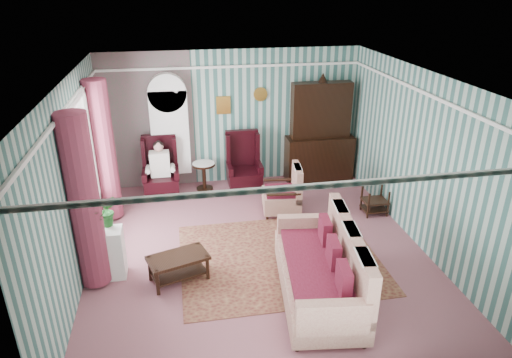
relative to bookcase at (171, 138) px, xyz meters
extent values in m
plane|color=#95565D|center=(1.35, -2.84, -1.12)|extent=(6.00, 6.00, 0.00)
cube|color=#386660|center=(1.35, 0.16, 0.33)|extent=(5.50, 0.02, 2.90)
cube|color=#386660|center=(1.35, -5.84, 0.33)|extent=(5.50, 0.02, 2.90)
cube|color=#386660|center=(-1.40, -2.84, 0.33)|extent=(0.02, 6.00, 2.90)
cube|color=#386660|center=(4.10, -2.84, 0.33)|extent=(0.02, 6.00, 2.90)
cube|color=silver|center=(1.35, -2.84, 1.78)|extent=(5.50, 6.00, 0.02)
cube|color=#944B66|center=(-0.45, 0.15, 0.33)|extent=(1.90, 0.01, 2.90)
cube|color=white|center=(1.35, -2.84, 1.43)|extent=(5.50, 6.00, 0.05)
cube|color=white|center=(-1.37, -2.24, 0.43)|extent=(0.04, 1.50, 1.90)
cylinder|color=brown|center=(-1.20, -3.29, 0.23)|extent=(0.44, 0.44, 2.60)
cylinder|color=brown|center=(-1.20, -1.19, 0.23)|extent=(0.44, 0.44, 2.60)
cube|color=#B88531|center=(1.15, 0.13, 0.63)|extent=(0.30, 0.03, 0.38)
cube|color=silver|center=(0.00, 0.00, 0.00)|extent=(0.80, 0.28, 2.24)
cube|color=black|center=(3.25, -0.12, 0.06)|extent=(1.50, 0.56, 2.36)
cube|color=black|center=(-0.25, -0.39, -0.50)|extent=(0.76, 0.80, 1.25)
cube|color=black|center=(1.50, -0.39, -0.50)|extent=(0.76, 0.80, 1.25)
cylinder|color=black|center=(0.65, -0.24, -0.82)|extent=(0.50, 0.50, 0.60)
cube|color=black|center=(3.82, -1.94, -0.85)|extent=(0.45, 0.38, 0.54)
cube|color=white|center=(-1.05, -3.14, -0.72)|extent=(0.55, 0.35, 0.80)
cube|color=#551C1D|center=(1.65, -3.14, -1.11)|extent=(3.20, 2.60, 0.01)
cube|color=beige|center=(1.96, -4.21, -0.59)|extent=(1.24, 2.38, 1.06)
cube|color=beige|center=(2.05, -1.56, -0.68)|extent=(0.95, 0.88, 0.88)
cube|color=black|center=(0.02, -3.44, -0.91)|extent=(0.99, 0.74, 0.42)
imported|color=#225019|center=(-1.14, -3.27, -0.09)|extent=(0.48, 0.44, 0.47)
imported|color=#215119|center=(-0.95, -2.99, -0.07)|extent=(0.29, 0.24, 0.50)
imported|color=#285A1C|center=(-1.15, -3.13, -0.15)|extent=(0.24, 0.24, 0.35)
camera|label=1|loc=(0.16, -9.30, 3.12)|focal=32.00mm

